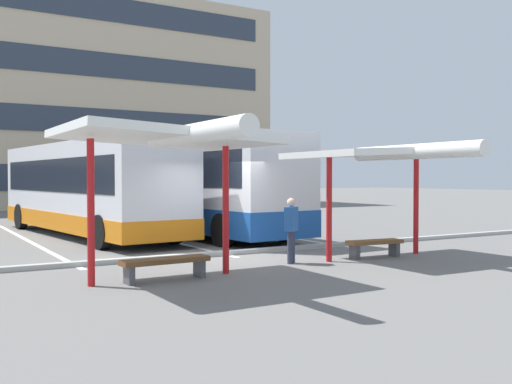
{
  "coord_description": "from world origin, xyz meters",
  "views": [
    {
      "loc": [
        -7.26,
        -13.5,
        2.05
      ],
      "look_at": [
        2.07,
        2.15,
        1.61
      ],
      "focal_mm": 41.03,
      "sensor_mm": 36.0,
      "label": 1
    }
  ],
  "objects": [
    {
      "name": "coach_bus_1",
      "position": [
        1.67,
        5.72,
        1.75
      ],
      "size": [
        3.26,
        10.93,
        3.77
      ],
      "color": "silver",
      "rests_on": "ground"
    },
    {
      "name": "terminal_building",
      "position": [
        0.04,
        31.3,
        7.62
      ],
      "size": [
        34.82,
        11.32,
        17.95
      ],
      "color": "#C6B293",
      "rests_on": "ground"
    },
    {
      "name": "lane_stripe_2",
      "position": [
        3.92,
        6.56,
        0.0
      ],
      "size": [
        0.16,
        14.0,
        0.01
      ],
      "primitive_type": "cube",
      "color": "white",
      "rests_on": "ground"
    },
    {
      "name": "ground_plane",
      "position": [
        0.0,
        0.0,
        0.0
      ],
      "size": [
        160.0,
        160.0,
        0.0
      ],
      "primitive_type": "plane",
      "color": "slate"
    },
    {
      "name": "platform_kerb",
      "position": [
        0.0,
        0.15,
        0.06
      ],
      "size": [
        44.0,
        0.24,
        0.12
      ],
      "primitive_type": "cube",
      "color": "#ADADA8",
      "rests_on": "ground"
    },
    {
      "name": "waiting_passenger_0",
      "position": [
        0.6,
        -1.95,
        0.89
      ],
      "size": [
        0.49,
        0.45,
        1.57
      ],
      "color": "#33384C",
      "rests_on": "ground"
    },
    {
      "name": "lane_stripe_0",
      "position": [
        -3.92,
        6.56,
        0.0
      ],
      "size": [
        0.16,
        14.0,
        0.01
      ],
      "primitive_type": "cube",
      "color": "white",
      "rests_on": "ground"
    },
    {
      "name": "waiting_shelter_1",
      "position": [
        3.05,
        -2.45,
        2.64
      ],
      "size": [
        3.96,
        4.84,
        2.87
      ],
      "color": "red",
      "rests_on": "ground"
    },
    {
      "name": "bench_0",
      "position": [
        -2.87,
        -2.6,
        0.34
      ],
      "size": [
        1.84,
        0.5,
        0.45
      ],
      "color": "brown",
      "rests_on": "ground"
    },
    {
      "name": "lane_stripe_1",
      "position": [
        0.0,
        6.56,
        0.0
      ],
      "size": [
        0.16,
        14.0,
        0.01
      ],
      "primitive_type": "cube",
      "color": "white",
      "rests_on": "ground"
    },
    {
      "name": "waiting_shelter_0",
      "position": [
        -2.87,
        -2.75,
        2.8
      ],
      "size": [
        3.87,
        5.18,
        3.04
      ],
      "color": "red",
      "rests_on": "ground"
    },
    {
      "name": "coach_bus_0",
      "position": [
        -1.81,
        7.33,
        1.69
      ],
      "size": [
        3.73,
        11.82,
        3.6
      ],
      "color": "silver",
      "rests_on": "ground"
    },
    {
      "name": "bench_1",
      "position": [
        3.05,
        -2.18,
        0.33
      ],
      "size": [
        1.57,
        0.58,
        0.45
      ],
      "color": "brown",
      "rests_on": "ground"
    }
  ]
}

